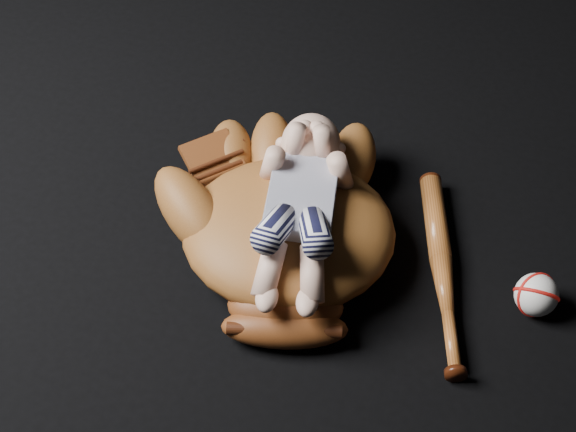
{
  "coord_description": "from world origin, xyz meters",
  "views": [
    {
      "loc": [
        0.34,
        -0.85,
        1.13
      ],
      "look_at": [
        0.05,
        0.03,
        0.08
      ],
      "focal_mm": 55.0,
      "sensor_mm": 36.0,
      "label": 1
    }
  ],
  "objects_px": {
    "baseball_bat": "(442,271)",
    "baseball": "(536,295)",
    "baseball_glove": "(289,224)",
    "newborn_baby": "(299,208)"
  },
  "relations": [
    {
      "from": "newborn_baby",
      "to": "baseball_bat",
      "type": "relative_size",
      "value": 0.93
    },
    {
      "from": "baseball_glove",
      "to": "newborn_baby",
      "type": "relative_size",
      "value": 1.32
    },
    {
      "from": "baseball_glove",
      "to": "baseball_bat",
      "type": "bearing_deg",
      "value": -9.16
    },
    {
      "from": "baseball_bat",
      "to": "baseball",
      "type": "distance_m",
      "value": 0.15
    },
    {
      "from": "baseball_glove",
      "to": "baseball_bat",
      "type": "relative_size",
      "value": 1.22
    },
    {
      "from": "baseball_glove",
      "to": "baseball",
      "type": "distance_m",
      "value": 0.4
    },
    {
      "from": "baseball_glove",
      "to": "newborn_baby",
      "type": "bearing_deg",
      "value": -40.23
    },
    {
      "from": "newborn_baby",
      "to": "baseball",
      "type": "relative_size",
      "value": 5.41
    },
    {
      "from": "baseball_glove",
      "to": "baseball",
      "type": "relative_size",
      "value": 7.12
    },
    {
      "from": "baseball_glove",
      "to": "baseball",
      "type": "height_order",
      "value": "baseball_glove"
    }
  ]
}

